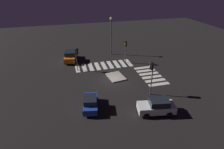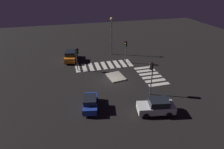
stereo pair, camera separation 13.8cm
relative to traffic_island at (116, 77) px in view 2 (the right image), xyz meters
name	(u,v)px [view 2 (the right image)]	position (x,y,z in m)	size (l,w,h in m)	color
ground_plane	(112,80)	(-0.81, 0.84, -0.09)	(80.00, 80.00, 0.00)	black
traffic_island	(116,77)	(0.00, 0.00, 0.00)	(3.34, 2.70, 0.18)	gray
car_blue	(90,103)	(-6.66, 4.99, 0.71)	(3.92, 2.28, 1.63)	#1E389E
car_white	(157,107)	(-9.42, -2.07, 0.81)	(2.54, 4.40, 1.83)	silver
car_orange	(71,56)	(8.35, 6.26, 0.86)	(4.66, 2.68, 1.94)	orange
traffic_light_east	(126,47)	(4.76, -3.06, 3.04)	(0.53, 0.54, 4.13)	#47474C
traffic_light_south	(151,71)	(-5.66, -2.96, 3.39)	(0.53, 0.54, 4.60)	#47474C
traffic_light_north	(77,54)	(3.76, 5.37, 2.87)	(0.54, 0.54, 3.90)	#47474C
street_lamp	(112,30)	(9.59, -1.80, 4.91)	(0.56, 0.56, 7.27)	#47474C
crosswalk_near	(150,75)	(-0.81, -5.45, -0.08)	(6.45, 3.20, 0.02)	silver
crosswalk_side	(104,65)	(4.72, 0.84, -0.08)	(3.20, 9.90, 0.02)	silver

